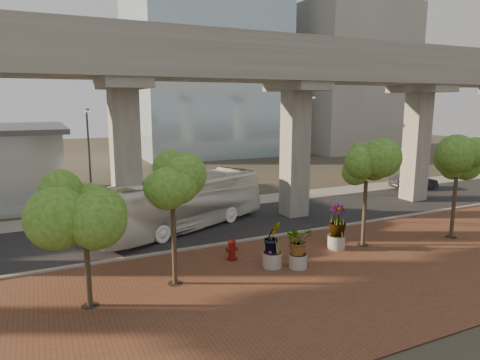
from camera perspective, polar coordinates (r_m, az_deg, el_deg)
name	(u,v)px	position (r m, az deg, el deg)	size (l,w,h in m)	color
ground	(231,233)	(27.51, -1.26, -7.08)	(160.00, 160.00, 0.00)	#343025
brick_plaza	(300,279)	(20.91, 7.99, -12.89)	(70.00, 13.00, 0.06)	brown
asphalt_road	(219,225)	(29.26, -2.87, -5.97)	(90.00, 8.00, 0.04)	black
curb_strip	(244,241)	(25.76, 0.58, -8.12)	(70.00, 0.25, 0.16)	gray
far_sidewalk	(192,207)	(34.23, -6.41, -3.58)	(90.00, 3.00, 0.06)	gray
transit_viaduct	(218,117)	(28.10, -3.00, 8.40)	(72.00, 5.60, 12.40)	gray
midrise_block	(347,80)	(77.34, 14.04, 12.87)	(18.00, 16.00, 24.00)	#9A958B
transit_bus	(179,203)	(27.97, -8.10, -3.09)	(3.01, 12.83, 3.58)	white
parked_car	(414,182)	(44.15, 22.14, -0.19)	(1.55, 4.46, 1.47)	black
fire_hydrant	(232,249)	(22.74, -1.08, -9.19)	(0.60, 0.54, 1.20)	#650F0B
planter_front	(298,242)	(21.63, 7.78, -8.19)	(2.01, 2.01, 2.21)	#A3A093
planter_right	(337,222)	(24.69, 12.83, -5.50)	(2.40, 2.40, 2.56)	gray
planter_left	(272,239)	(21.55, 4.35, -7.88)	(2.17, 2.17, 2.39)	#ABA79A
street_tree_far_west	(83,202)	(17.79, -20.17, -2.80)	(3.67, 3.67, 6.03)	#463828
street_tree_near_west	(172,188)	(19.02, -8.99, -1.06)	(3.43, 3.43, 6.05)	#463828
street_tree_near_east	(367,164)	(25.06, 16.57, 2.07)	(3.48, 3.48, 6.37)	#463828
street_tree_far_east	(458,161)	(28.55, 27.05, 2.28)	(3.46, 3.46, 6.33)	#463828
streetlamp_west	(90,158)	(30.42, -19.43, 2.80)	(0.39, 1.13, 7.79)	#2B2B2F
streetlamp_east	(305,139)	(37.58, 8.63, 5.46)	(0.43, 1.27, 8.74)	#2C2C31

